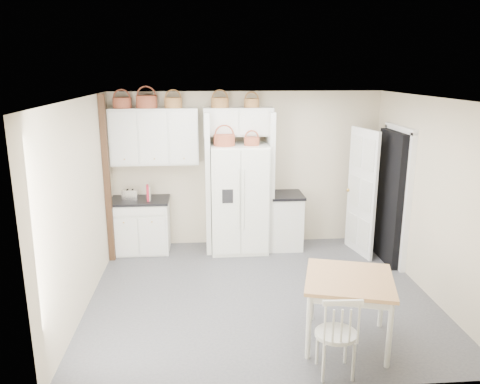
{
  "coord_description": "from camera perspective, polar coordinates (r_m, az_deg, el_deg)",
  "views": [
    {
      "loc": [
        -0.74,
        -5.74,
        2.94
      ],
      "look_at": [
        -0.24,
        0.4,
        1.32
      ],
      "focal_mm": 35.0,
      "sensor_mm": 36.0,
      "label": 1
    }
  ],
  "objects": [
    {
      "name": "wall_back",
      "position": [
        7.94,
        0.78,
        2.8
      ],
      "size": [
        4.5,
        0.0,
        4.5
      ],
      "primitive_type": "plane",
      "rotation": [
        1.57,
        0.0,
        0.0
      ],
      "color": "#C2B799",
      "rests_on": "floor"
    },
    {
      "name": "basket_upper_a",
      "position": [
        7.69,
        -14.19,
        10.49
      ],
      "size": [
        0.29,
        0.29,
        0.16
      ],
      "primitive_type": "cylinder",
      "color": "brown",
      "rests_on": "upper_cabinet"
    },
    {
      "name": "doorway_void",
      "position": [
        7.58,
        17.99,
        -0.66
      ],
      "size": [
        0.18,
        0.85,
        2.05
      ],
      "primitive_type": "cube",
      "color": "black",
      "rests_on": "floor"
    },
    {
      "name": "basket_bridge_b",
      "position": [
        7.63,
        1.43,
        10.8
      ],
      "size": [
        0.24,
        0.24,
        0.14
      ],
      "primitive_type": "cylinder",
      "color": "olive",
      "rests_on": "bridge_cabinet"
    },
    {
      "name": "base_cab_right",
      "position": [
        7.96,
        5.57,
        -3.6
      ],
      "size": [
        0.51,
        0.61,
        0.89
      ],
      "primitive_type": "cube",
      "color": "silver",
      "rests_on": "floor"
    },
    {
      "name": "bridge_cabinet",
      "position": [
        7.63,
        -0.22,
        8.59
      ],
      "size": [
        1.12,
        0.34,
        0.45
      ],
      "primitive_type": "cube",
      "color": "silver",
      "rests_on": "wall_back"
    },
    {
      "name": "basket_fridge_b",
      "position": [
        7.42,
        1.44,
        6.2
      ],
      "size": [
        0.24,
        0.24,
        0.13
      ],
      "primitive_type": "cylinder",
      "color": "brown",
      "rests_on": "refrigerator"
    },
    {
      "name": "wall_right",
      "position": [
        6.67,
        22.11,
        -0.62
      ],
      "size": [
        0.0,
        4.0,
        4.0
      ],
      "primitive_type": "plane",
      "rotation": [
        1.57,
        0.0,
        -1.57
      ],
      "color": "#C2B799",
      "rests_on": "floor"
    },
    {
      "name": "ceiling",
      "position": [
        5.79,
        2.71,
        11.34
      ],
      "size": [
        4.5,
        4.5,
        0.0
      ],
      "primitive_type": "plane",
      "color": "white",
      "rests_on": "wall_back"
    },
    {
      "name": "counter_left",
      "position": [
        7.79,
        -12.17,
        -1.0
      ],
      "size": [
        0.96,
        0.62,
        0.04
      ],
      "primitive_type": "cube",
      "color": "black",
      "rests_on": "base_cab_left"
    },
    {
      "name": "door_slab",
      "position": [
        7.75,
        14.61,
        -0.07
      ],
      "size": [
        0.21,
        0.79,
        2.05
      ],
      "primitive_type": "cube",
      "rotation": [
        0.0,
        0.0,
        -1.36
      ],
      "color": "white",
      "rests_on": "floor"
    },
    {
      "name": "basket_bridge_a",
      "position": [
        7.59,
        -2.47,
        10.84
      ],
      "size": [
        0.28,
        0.28,
        0.16
      ],
      "primitive_type": "cylinder",
      "color": "olive",
      "rests_on": "bridge_cabinet"
    },
    {
      "name": "floor",
      "position": [
        6.49,
        2.43,
        -12.24
      ],
      "size": [
        4.5,
        4.5,
        0.0
      ],
      "primitive_type": "plane",
      "color": "#3E3F43",
      "rests_on": "ground"
    },
    {
      "name": "basket_upper_b",
      "position": [
        7.63,
        -11.32,
        10.74
      ],
      "size": [
        0.33,
        0.33,
        0.19
      ],
      "primitive_type": "cylinder",
      "color": "brown",
      "rests_on": "upper_cabinet"
    },
    {
      "name": "cookbook_red",
      "position": [
        7.66,
        -11.19,
        -0.11
      ],
      "size": [
        0.06,
        0.17,
        0.25
      ],
      "primitive_type": "cube",
      "rotation": [
        0.0,
        0.0,
        0.16
      ],
      "color": "#AC192C",
      "rests_on": "counter_left"
    },
    {
      "name": "counter_right",
      "position": [
        7.83,
        5.65,
        -0.35
      ],
      "size": [
        0.55,
        0.65,
        0.04
      ],
      "primitive_type": "cube",
      "color": "black",
      "rests_on": "base_cab_right"
    },
    {
      "name": "upper_cabinet",
      "position": [
        7.68,
        -10.38,
        6.69
      ],
      "size": [
        1.4,
        0.34,
        0.9
      ],
      "primitive_type": "cube",
      "color": "silver",
      "rests_on": "wall_back"
    },
    {
      "name": "trim_post",
      "position": [
        7.42,
        -15.9,
        1.38
      ],
      "size": [
        0.09,
        0.09,
        2.6
      ],
      "primitive_type": "cube",
      "color": "#392512",
      "rests_on": "floor"
    },
    {
      "name": "dining_table",
      "position": [
        5.42,
        12.97,
        -13.83
      ],
      "size": [
        1.14,
        1.14,
        0.77
      ],
      "primitive_type": "cube",
      "rotation": [
        0.0,
        0.0,
        -0.28
      ],
      "color": "#A67847",
      "rests_on": "floor"
    },
    {
      "name": "base_cab_left",
      "position": [
        7.92,
        -12.0,
        -4.12
      ],
      "size": [
        0.92,
        0.58,
        0.85
      ],
      "primitive_type": "cube",
      "color": "silver",
      "rests_on": "floor"
    },
    {
      "name": "refrigerator",
      "position": [
        7.7,
        -0.11,
        -0.74
      ],
      "size": [
        0.92,
        0.74,
        1.78
      ],
      "primitive_type": "cube",
      "color": "white",
      "rests_on": "floor"
    },
    {
      "name": "basket_upper_c",
      "position": [
        7.6,
        -8.14,
        10.73
      ],
      "size": [
        0.28,
        0.28,
        0.16
      ],
      "primitive_type": "cylinder",
      "color": "olive",
      "rests_on": "upper_cabinet"
    },
    {
      "name": "wall_left",
      "position": [
        6.16,
        -18.7,
        -1.53
      ],
      "size": [
        0.0,
        4.0,
        4.0
      ],
      "primitive_type": "plane",
      "rotation": [
        1.57,
        0.0,
        1.57
      ],
      "color": "#C2B799",
      "rests_on": "floor"
    },
    {
      "name": "windsor_chair",
      "position": [
        4.88,
        11.63,
        -16.59
      ],
      "size": [
        0.43,
        0.39,
        0.86
      ],
      "primitive_type": "cube",
      "rotation": [
        0.0,
        0.0,
        -0.03
      ],
      "color": "silver",
      "rests_on": "floor"
    },
    {
      "name": "basket_fridge_a",
      "position": [
        7.38,
        -1.92,
        6.34
      ],
      "size": [
        0.33,
        0.33,
        0.18
      ],
      "primitive_type": "cylinder",
      "color": "brown",
      "rests_on": "refrigerator"
    },
    {
      "name": "fridge_panel_right",
      "position": [
        7.73,
        3.64,
        1.29
      ],
      "size": [
        0.08,
        0.6,
        2.3
      ],
      "primitive_type": "cube",
      "color": "silver",
      "rests_on": "floor"
    },
    {
      "name": "toaster",
      "position": [
        7.76,
        -13.23,
        -0.33
      ],
      "size": [
        0.26,
        0.17,
        0.17
      ],
      "primitive_type": "cube",
      "rotation": [
        0.0,
        0.0,
        -0.1
      ],
      "color": "silver",
      "rests_on": "counter_left"
    },
    {
      "name": "cookbook_cream",
      "position": [
        7.66,
        -11.01,
        -0.2
      ],
      "size": [
        0.03,
        0.15,
        0.22
      ],
      "primitive_type": "cube",
      "rotation": [
        0.0,
        0.0,
        -0.0
      ],
      "color": "beige",
      "rests_on": "counter_left"
    },
    {
      "name": "fridge_panel_left",
      "position": [
        7.65,
        -3.94,
        1.15
      ],
      "size": [
        0.08,
        0.6,
        2.3
      ],
      "primitive_type": "cube",
      "color": "silver",
      "rests_on": "floor"
    }
  ]
}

